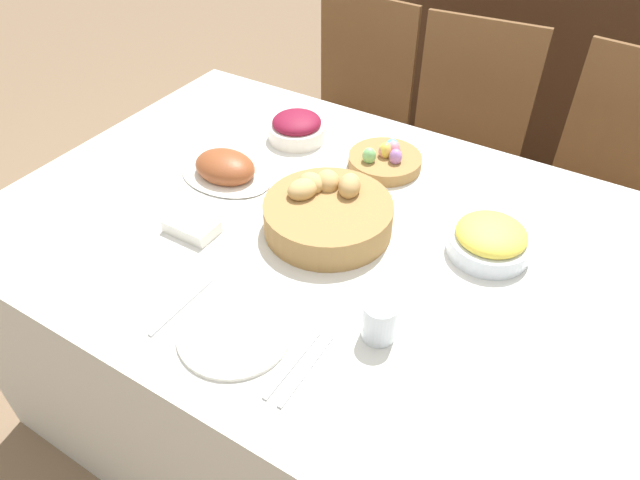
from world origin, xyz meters
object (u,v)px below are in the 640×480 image
egg_basket (385,159)px  beet_salad_bowl (297,128)px  pineapple_bowl (490,240)px  spoon (307,370)px  butter_dish (192,226)px  chair_far_right (602,196)px  sideboard (500,68)px  bread_basket (327,214)px  chair_far_center (458,154)px  dinner_plate (235,332)px  knife (293,363)px  fork (182,306)px  chair_far_left (349,121)px  drinking_cup (379,321)px  ham_platter (225,169)px

egg_basket → beet_salad_bowl: (-0.29, -0.00, 0.01)m
pineapple_bowl → spoon: (-0.18, -0.50, -0.04)m
spoon → butter_dish: 0.50m
chair_far_right → sideboard: chair_far_right is taller
bread_basket → chair_far_center: bearing=87.7°
beet_salad_bowl → dinner_plate: size_ratio=0.74×
chair_far_right → bread_basket: bearing=-115.1°
chair_far_center → knife: size_ratio=5.24×
bread_basket → fork: (-0.13, -0.38, -0.04)m
butter_dish → knife: bearing=-25.2°
bread_basket → spoon: 0.43m
chair_far_right → fork: bearing=-111.4°
chair_far_left → sideboard: (0.34, 0.91, -0.04)m
chair_far_center → bread_basket: size_ratio=3.15×
drinking_cup → knife: bearing=-125.5°
chair_far_left → sideboard: bearing=72.3°
chair_far_left → sideboard: size_ratio=0.62×
spoon → dinner_plate: bearing=179.2°
dinner_plate → butter_dish: 0.35m
sideboard → spoon: size_ratio=8.45×
chair_far_left → pineapple_bowl: 1.16m
knife → dinner_plate: bearing=-179.2°
egg_basket → drinking_cup: bearing=-64.6°
chair_far_center → chair_far_right: same height
dinner_plate → spoon: dinner_plate is taller
chair_far_left → drinking_cup: (0.70, -1.14, 0.30)m
beet_salad_bowl → ham_platter: bearing=-101.6°
dinner_plate → fork: bearing=180.0°
bread_basket → spoon: bearing=-64.1°
egg_basket → knife: 0.72m
ham_platter → fork: bearing=-62.4°
dinner_plate → bread_basket: bearing=92.3°
drinking_cup → egg_basket: bearing=115.4°
chair_far_center → drinking_cup: bearing=-84.2°
fork → bread_basket: bearing=72.7°
egg_basket → knife: egg_basket is taller
ham_platter → beet_salad_bowl: size_ratio=1.58×
chair_far_center → egg_basket: size_ratio=4.81×
dinner_plate → butter_dish: (-0.29, 0.20, 0.01)m
egg_basket → knife: bearing=-77.4°
chair_far_center → beet_salad_bowl: bearing=-124.9°
chair_far_left → chair_far_center: (0.47, -0.00, 0.00)m
chair_far_left → chair_far_center: same height
sideboard → dinner_plate: bearing=-87.2°
bread_basket → dinner_plate: bread_basket is taller
egg_basket → sideboard: bearing=93.6°
dinner_plate → knife: dinner_plate is taller
chair_far_right → spoon: 1.36m
sideboard → knife: size_ratio=8.45×
chair_far_center → pineapple_bowl: 0.90m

